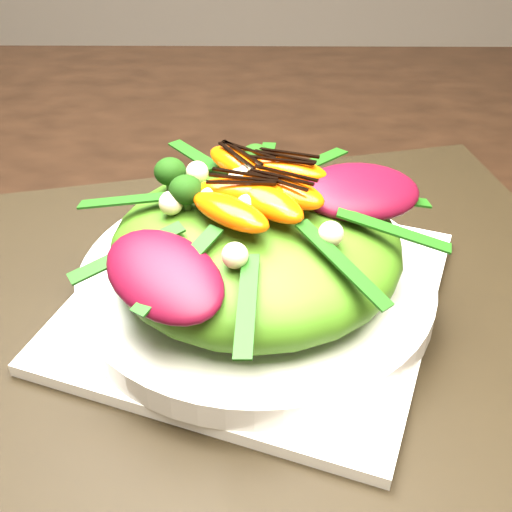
{
  "coord_description": "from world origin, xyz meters",
  "views": [
    {
      "loc": [
        0.15,
        -0.53,
        1.1
      ],
      "look_at": [
        0.14,
        -0.13,
        0.8
      ],
      "focal_mm": 48.0,
      "sensor_mm": 36.0,
      "label": 1
    }
  ],
  "objects_px": {
    "lettuce_mound": "(256,246)",
    "orange_segment": "(262,180)",
    "plate_base": "(256,297)",
    "dining_table": "(105,233)",
    "salad_bowl": "(256,282)",
    "placemat": "(256,305)"
  },
  "relations": [
    {
      "from": "lettuce_mound",
      "to": "orange_segment",
      "type": "distance_m",
      "value": 0.05
    },
    {
      "from": "plate_base",
      "to": "lettuce_mound",
      "type": "bearing_deg",
      "value": 0.0
    },
    {
      "from": "dining_table",
      "to": "plate_base",
      "type": "relative_size",
      "value": 6.17
    },
    {
      "from": "salad_bowl",
      "to": "lettuce_mound",
      "type": "height_order",
      "value": "lettuce_mound"
    },
    {
      "from": "plate_base",
      "to": "lettuce_mound",
      "type": "relative_size",
      "value": 1.23
    },
    {
      "from": "dining_table",
      "to": "placemat",
      "type": "relative_size",
      "value": 2.91
    },
    {
      "from": "plate_base",
      "to": "lettuce_mound",
      "type": "xyz_separation_m",
      "value": [
        0.0,
        0.0,
        0.05
      ]
    },
    {
      "from": "dining_table",
      "to": "orange_segment",
      "type": "height_order",
      "value": "dining_table"
    },
    {
      "from": "placemat",
      "to": "plate_base",
      "type": "relative_size",
      "value": 2.12
    },
    {
      "from": "plate_base",
      "to": "salad_bowl",
      "type": "xyz_separation_m",
      "value": [
        0.0,
        0.0,
        0.01
      ]
    },
    {
      "from": "dining_table",
      "to": "placemat",
      "type": "height_order",
      "value": "dining_table"
    },
    {
      "from": "salad_bowl",
      "to": "orange_segment",
      "type": "relative_size",
      "value": 4.07
    },
    {
      "from": "placemat",
      "to": "lettuce_mound",
      "type": "distance_m",
      "value": 0.06
    },
    {
      "from": "plate_base",
      "to": "dining_table",
      "type": "bearing_deg",
      "value": 138.08
    },
    {
      "from": "salad_bowl",
      "to": "lettuce_mound",
      "type": "distance_m",
      "value": 0.03
    },
    {
      "from": "dining_table",
      "to": "lettuce_mound",
      "type": "distance_m",
      "value": 0.21
    },
    {
      "from": "plate_base",
      "to": "salad_bowl",
      "type": "distance_m",
      "value": 0.01
    },
    {
      "from": "placemat",
      "to": "plate_base",
      "type": "height_order",
      "value": "plate_base"
    },
    {
      "from": "plate_base",
      "to": "salad_bowl",
      "type": "height_order",
      "value": "salad_bowl"
    },
    {
      "from": "salad_bowl",
      "to": "orange_segment",
      "type": "distance_m",
      "value": 0.08
    },
    {
      "from": "dining_table",
      "to": "placemat",
      "type": "distance_m",
      "value": 0.19
    },
    {
      "from": "salad_bowl",
      "to": "plate_base",
      "type": "bearing_deg",
      "value": -90.0
    }
  ]
}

